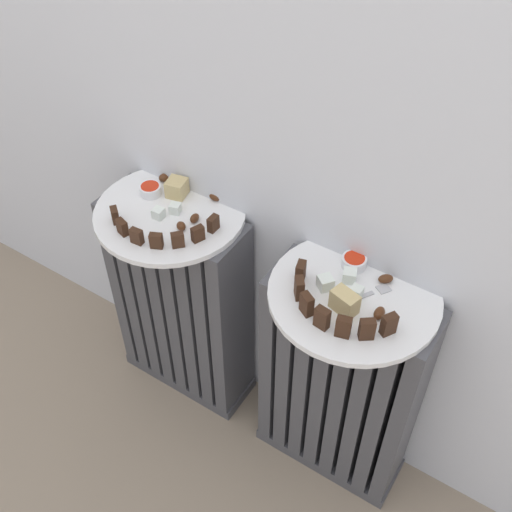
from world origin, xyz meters
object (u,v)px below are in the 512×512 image
radiator_left (182,306)px  plate_right (354,295)px  fork (371,293)px  jam_bowl_right (354,261)px  plate_left (170,212)px  radiator_right (339,387)px  jam_bowl_left (150,189)px

radiator_left → plate_right: size_ratio=1.80×
fork → plate_right: bearing=-153.2°
plate_right → jam_bowl_right: (-0.03, 0.06, 0.02)m
radiator_left → fork: bearing=1.7°
plate_left → jam_bowl_right: 0.39m
plate_right → fork: 0.03m
plate_right → fork: size_ratio=3.67×
radiator_right → jam_bowl_right: jam_bowl_right is taller
fork → plate_left: bearing=-178.3°
plate_left → jam_bowl_left: size_ratio=6.78×
radiator_right → fork: (0.03, 0.01, 0.30)m
plate_left → fork: size_ratio=3.67×
radiator_left → plate_left: size_ratio=1.80×
radiator_left → fork: 0.53m
radiator_left → fork: fork is taller
plate_right → jam_bowl_left: bearing=177.6°
plate_right → radiator_left: bearing=180.0°
jam_bowl_left → jam_bowl_right: size_ratio=0.99×
fork → jam_bowl_right: bearing=141.3°
radiator_right → plate_right: 0.29m
plate_left → fork: fork is taller
radiator_left → plate_right: plate_right is taller
jam_bowl_left → fork: bearing=-0.8°
plate_left → radiator_left: bearing=135.0°
jam_bowl_right → radiator_left: bearing=-171.3°
plate_left → fork: (0.44, 0.01, 0.01)m
plate_right → jam_bowl_left: 0.48m
plate_right → plate_left: bearing=180.0°
radiator_left → plate_left: 0.29m
plate_right → jam_bowl_right: bearing=118.3°
fork → radiator_left: bearing=-178.3°
radiator_left → plate_right: bearing=-0.0°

